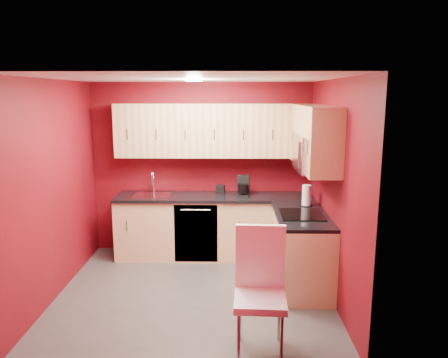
{
  "coord_description": "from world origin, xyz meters",
  "views": [
    {
      "loc": [
        0.44,
        -4.86,
        2.33
      ],
      "look_at": [
        0.34,
        0.55,
        1.28
      ],
      "focal_mm": 35.0,
      "sensor_mm": 36.0,
      "label": 1
    }
  ],
  "objects_px": {
    "coffee_maker": "(243,186)",
    "paper_towel": "(307,195)",
    "sink": "(152,193)",
    "dining_chair": "(260,293)",
    "microwave": "(314,153)",
    "napkin_holder": "(220,190)"
  },
  "relations": [
    {
      "from": "napkin_holder",
      "to": "sink",
      "type": "bearing_deg",
      "value": -174.84
    },
    {
      "from": "napkin_holder",
      "to": "dining_chair",
      "type": "bearing_deg",
      "value": -80.45
    },
    {
      "from": "coffee_maker",
      "to": "paper_towel",
      "type": "relative_size",
      "value": 1.05
    },
    {
      "from": "microwave",
      "to": "napkin_holder",
      "type": "height_order",
      "value": "microwave"
    },
    {
      "from": "microwave",
      "to": "paper_towel",
      "type": "relative_size",
      "value": 2.78
    },
    {
      "from": "paper_towel",
      "to": "napkin_holder",
      "type": "bearing_deg",
      "value": 149.7
    },
    {
      "from": "sink",
      "to": "dining_chair",
      "type": "bearing_deg",
      "value": -59.77
    },
    {
      "from": "coffee_maker",
      "to": "dining_chair",
      "type": "xyz_separation_m",
      "value": [
        0.1,
        -2.37,
        -0.48
      ]
    },
    {
      "from": "coffee_maker",
      "to": "napkin_holder",
      "type": "relative_size",
      "value": 2.23
    },
    {
      "from": "napkin_holder",
      "to": "dining_chair",
      "type": "distance_m",
      "value": 2.56
    },
    {
      "from": "sink",
      "to": "paper_towel",
      "type": "distance_m",
      "value": 2.19
    },
    {
      "from": "napkin_holder",
      "to": "paper_towel",
      "type": "distance_m",
      "value": 1.31
    },
    {
      "from": "sink",
      "to": "napkin_holder",
      "type": "height_order",
      "value": "sink"
    },
    {
      "from": "paper_towel",
      "to": "coffee_maker",
      "type": "bearing_deg",
      "value": 146.49
    },
    {
      "from": "sink",
      "to": "coffee_maker",
      "type": "distance_m",
      "value": 1.31
    },
    {
      "from": "coffee_maker",
      "to": "napkin_holder",
      "type": "xyz_separation_m",
      "value": [
        -0.32,
        0.13,
        -0.08
      ]
    },
    {
      "from": "napkin_holder",
      "to": "microwave",
      "type": "bearing_deg",
      "value": -44.45
    },
    {
      "from": "coffee_maker",
      "to": "microwave",
      "type": "bearing_deg",
      "value": -43.79
    },
    {
      "from": "coffee_maker",
      "to": "paper_towel",
      "type": "bearing_deg",
      "value": -26.6
    },
    {
      "from": "sink",
      "to": "dining_chair",
      "type": "xyz_separation_m",
      "value": [
        1.4,
        -2.4,
        -0.37
      ]
    },
    {
      "from": "microwave",
      "to": "dining_chair",
      "type": "bearing_deg",
      "value": -116.37
    },
    {
      "from": "sink",
      "to": "coffee_maker",
      "type": "bearing_deg",
      "value": -1.6
    }
  ]
}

